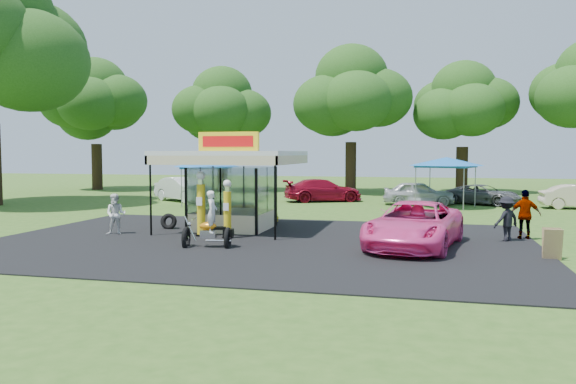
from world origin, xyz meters
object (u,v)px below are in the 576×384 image
at_px(spectator_east_a, 506,219).
at_px(bg_car_a, 183,189).
at_px(kiosk_car, 249,213).
at_px(pink_sedan, 415,225).
at_px(tent_west, 207,163).
at_px(a_frame_sign, 552,244).
at_px(bg_car_d, 483,195).
at_px(gas_pump_left, 201,206).
at_px(spectator_west, 116,214).
at_px(gas_pump_right, 227,211).
at_px(gas_station_kiosk, 233,188).
at_px(tent_east, 446,162).
at_px(spectator_east_b, 525,215).
at_px(bg_car_b, 323,190).
at_px(bg_car_c, 419,193).
at_px(motorcycle, 210,225).

distance_m(spectator_east_a, bg_car_a, 23.20).
height_order(kiosk_car, bg_car_a, bg_car_a).
xyz_separation_m(pink_sedan, tent_west, (-13.09, 13.45, 1.83)).
bearing_deg(a_frame_sign, pink_sedan, 166.20).
bearing_deg(bg_car_d, gas_pump_left, 171.80).
bearing_deg(spectator_west, kiosk_car, 33.68).
bearing_deg(gas_pump_right, gas_station_kiosk, 104.56).
bearing_deg(kiosk_car, gas_pump_left, 172.99).
relative_size(kiosk_car, spectator_east_a, 1.66).
bearing_deg(gas_pump_left, tent_east, 56.30).
distance_m(gas_station_kiosk, pink_sedan, 8.25).
height_order(spectator_east_a, bg_car_d, spectator_east_a).
bearing_deg(kiosk_car, spectator_east_b, -100.84).
relative_size(spectator_east_a, spectator_east_b, 0.88).
distance_m(spectator_east_b, bg_car_d, 14.92).
bearing_deg(bg_car_d, spectator_west, 165.21).
bearing_deg(gas_pump_left, bg_car_a, 116.63).
height_order(bg_car_d, tent_east, tent_east).
relative_size(bg_car_a, bg_car_b, 0.94).
distance_m(spectator_east_a, bg_car_c, 14.84).
height_order(motorcycle, bg_car_a, motorcycle).
bearing_deg(tent_east, gas_station_kiosk, -126.59).
xyz_separation_m(gas_station_kiosk, a_frame_sign, (11.84, -4.13, -1.29)).
xyz_separation_m(gas_pump_left, motorcycle, (1.33, -2.39, -0.43)).
bearing_deg(tent_west, bg_car_d, 14.27).
xyz_separation_m(gas_pump_right, a_frame_sign, (11.18, -1.60, -0.60)).
xyz_separation_m(bg_car_b, tent_west, (-6.72, -4.19, 1.87)).
distance_m(motorcycle, bg_car_d, 22.32).
xyz_separation_m(gas_station_kiosk, spectator_east_a, (10.94, -0.76, -0.94)).
xyz_separation_m(spectator_east_a, spectator_east_b, (0.77, 0.72, 0.11)).
distance_m(kiosk_car, bg_car_c, 13.81).
distance_m(gas_pump_left, tent_east, 17.70).
relative_size(gas_station_kiosk, bg_car_b, 1.02).
height_order(kiosk_car, bg_car_d, bg_car_d).
height_order(spectator_east_a, bg_car_c, spectator_east_a).
bearing_deg(bg_car_c, spectator_east_b, -168.12).
relative_size(bg_car_d, tent_west, 1.11).
height_order(motorcycle, bg_car_d, motorcycle).
relative_size(spectator_west, bg_car_a, 0.34).
relative_size(pink_sedan, tent_west, 1.39).
relative_size(kiosk_car, bg_car_c, 0.63).
distance_m(gas_pump_left, bg_car_c, 17.92).
xyz_separation_m(gas_pump_left, spectator_east_a, (11.49, 1.47, -0.39)).
bearing_deg(pink_sedan, bg_car_c, 100.87).
relative_size(spectator_east_b, tent_west, 0.46).
xyz_separation_m(spectator_east_b, bg_car_a, (-19.72, 12.68, -0.14)).
bearing_deg(motorcycle, kiosk_car, 86.89).
bearing_deg(gas_pump_right, kiosk_car, 97.90).
height_order(motorcycle, tent_west, tent_west).
bearing_deg(spectator_east_a, kiosk_car, -53.77).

